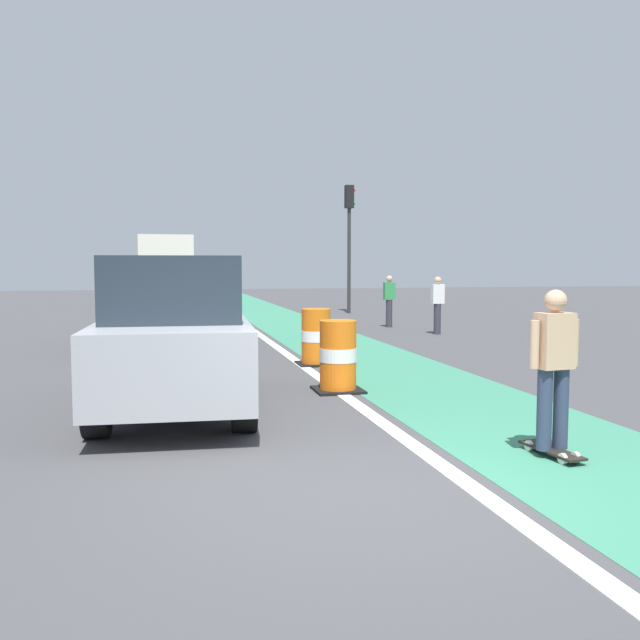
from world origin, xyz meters
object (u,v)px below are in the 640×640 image
(skateboarder_on_lane, at_px, (554,367))
(traffic_light_corner, at_px, (349,226))
(traffic_barrel_front, at_px, (338,357))
(delivery_truck_down_block, at_px, (162,267))
(pedestrian_crossing, at_px, (389,300))
(parked_suv_nearest, at_px, (175,332))
(pedestrian_waiting, at_px, (437,303))
(traffic_barrel_mid, at_px, (316,337))
(parked_suv_second, at_px, (157,303))

(skateboarder_on_lane, height_order, traffic_light_corner, traffic_light_corner)
(traffic_barrel_front, distance_m, delivery_truck_down_block, 23.37)
(pedestrian_crossing, bearing_deg, traffic_barrel_front, -112.73)
(parked_suv_nearest, relative_size, pedestrian_crossing, 2.91)
(traffic_barrel_front, xyz_separation_m, pedestrian_waiting, (4.88, 7.81, 0.33))
(traffic_barrel_mid, height_order, delivery_truck_down_block, delivery_truck_down_block)
(skateboarder_on_lane, height_order, delivery_truck_down_block, delivery_truck_down_block)
(traffic_light_corner, bearing_deg, parked_suv_nearest, -112.52)
(skateboarder_on_lane, height_order, parked_suv_nearest, parked_suv_nearest)
(parked_suv_second, height_order, traffic_light_corner, traffic_light_corner)
(skateboarder_on_lane, height_order, pedestrian_waiting, skateboarder_on_lane)
(skateboarder_on_lane, bearing_deg, pedestrian_crossing, 77.79)
(traffic_barrel_mid, height_order, pedestrian_waiting, pedestrian_waiting)
(parked_suv_nearest, bearing_deg, delivery_truck_down_block, 90.45)
(skateboarder_on_lane, bearing_deg, parked_suv_nearest, 138.58)
(parked_suv_second, xyz_separation_m, pedestrian_crossing, (7.01, 3.53, -0.17))
(traffic_barrel_front, height_order, traffic_barrel_mid, same)
(traffic_light_corner, bearing_deg, traffic_barrel_mid, -107.92)
(traffic_barrel_front, bearing_deg, pedestrian_crossing, 67.27)
(traffic_light_corner, height_order, pedestrian_crossing, traffic_light_corner)
(skateboarder_on_lane, relative_size, pedestrian_waiting, 1.05)
(traffic_light_corner, bearing_deg, parked_suv_second, -127.15)
(parked_suv_second, bearing_deg, delivery_truck_down_block, 89.64)
(parked_suv_nearest, bearing_deg, pedestrian_crossing, 58.49)
(skateboarder_on_lane, height_order, pedestrian_crossing, skateboarder_on_lane)
(parked_suv_nearest, bearing_deg, pedestrian_waiting, 49.45)
(traffic_barrel_mid, bearing_deg, traffic_barrel_front, -95.75)
(skateboarder_on_lane, bearing_deg, delivery_truck_down_block, 98.04)
(traffic_light_corner, height_order, pedestrian_waiting, traffic_light_corner)
(traffic_barrel_mid, xyz_separation_m, traffic_light_corner, (4.42, 13.67, 2.97))
(parked_suv_second, bearing_deg, pedestrian_waiting, 8.55)
(traffic_barrel_mid, relative_size, traffic_light_corner, 0.21)
(skateboarder_on_lane, distance_m, traffic_light_corner, 20.91)
(parked_suv_second, distance_m, traffic_barrel_mid, 4.92)
(traffic_barrel_front, bearing_deg, parked_suv_second, 112.33)
(traffic_light_corner, xyz_separation_m, pedestrian_crossing, (-0.43, -6.29, -2.64))
(traffic_light_corner, bearing_deg, traffic_barrel_front, -105.93)
(skateboarder_on_lane, bearing_deg, traffic_light_corner, 80.29)
(parked_suv_nearest, height_order, pedestrian_waiting, parked_suv_nearest)
(parked_suv_second, xyz_separation_m, delivery_truck_down_block, (0.10, 16.52, 0.81))
(skateboarder_on_lane, bearing_deg, traffic_barrel_mid, 97.73)
(parked_suv_second, relative_size, pedestrian_crossing, 2.91)
(traffic_barrel_front, bearing_deg, delivery_truck_down_block, 96.48)
(skateboarder_on_lane, relative_size, parked_suv_second, 0.36)
(delivery_truck_down_block, bearing_deg, pedestrian_waiting, -63.95)
(parked_suv_nearest, distance_m, delivery_truck_down_block, 23.95)
(parked_suv_nearest, bearing_deg, traffic_light_corner, 67.48)
(parked_suv_nearest, xyz_separation_m, pedestrian_waiting, (7.32, 8.56, -0.17))
(traffic_barrel_mid, distance_m, delivery_truck_down_block, 20.62)
(skateboarder_on_lane, distance_m, traffic_barrel_front, 4.17)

